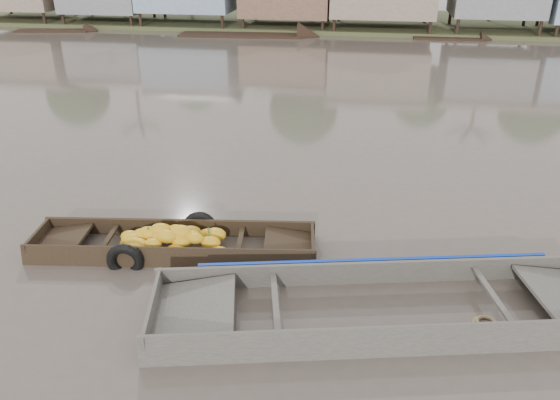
# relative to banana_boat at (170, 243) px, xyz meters

# --- Properties ---
(ground) EXTENTS (120.00, 120.00, 0.00)m
(ground) POSITION_rel_banana_boat_xyz_m (1.73, -0.48, -0.16)
(ground) COLOR #52483F
(ground) RESTS_ON ground
(banana_boat) EXTENTS (5.82, 2.08, 0.79)m
(banana_boat) POSITION_rel_banana_boat_xyz_m (0.00, 0.00, 0.00)
(banana_boat) COLOR black
(banana_boat) RESTS_ON ground
(viewer_boat) EXTENTS (8.09, 3.71, 0.63)m
(viewer_boat) POSITION_rel_banana_boat_xyz_m (4.27, -1.42, -0.10)
(viewer_boat) COLOR #3E3A34
(viewer_boat) RESTS_ON ground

